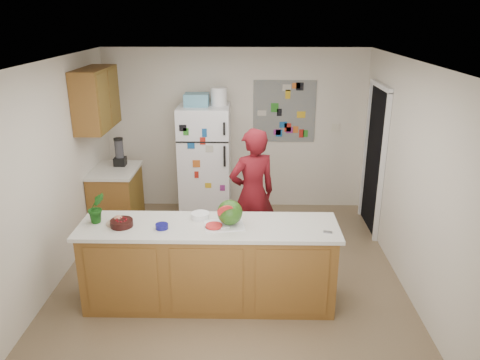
{
  "coord_description": "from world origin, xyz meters",
  "views": [
    {
      "loc": [
        0.21,
        -4.86,
        2.98
      ],
      "look_at": [
        0.11,
        0.2,
        1.16
      ],
      "focal_mm": 35.0,
      "sensor_mm": 36.0,
      "label": 1
    }
  ],
  "objects_px": {
    "refrigerator": "(205,162)",
    "cherry_bowl": "(122,223)",
    "watermelon": "(230,212)",
    "person": "(252,194)"
  },
  "relations": [
    {
      "from": "watermelon",
      "to": "cherry_bowl",
      "type": "xyz_separation_m",
      "value": [
        -1.1,
        -0.05,
        -0.11
      ]
    },
    {
      "from": "person",
      "to": "watermelon",
      "type": "height_order",
      "value": "person"
    },
    {
      "from": "watermelon",
      "to": "cherry_bowl",
      "type": "relative_size",
      "value": 1.12
    },
    {
      "from": "watermelon",
      "to": "cherry_bowl",
      "type": "distance_m",
      "value": 1.11
    },
    {
      "from": "refrigerator",
      "to": "cherry_bowl",
      "type": "height_order",
      "value": "refrigerator"
    },
    {
      "from": "cherry_bowl",
      "to": "watermelon",
      "type": "bearing_deg",
      "value": 2.62
    },
    {
      "from": "refrigerator",
      "to": "watermelon",
      "type": "xyz_separation_m",
      "value": [
        0.47,
        -2.38,
        0.21
      ]
    },
    {
      "from": "person",
      "to": "watermelon",
      "type": "relative_size",
      "value": 6.51
    },
    {
      "from": "refrigerator",
      "to": "cherry_bowl",
      "type": "xyz_separation_m",
      "value": [
        -0.63,
        -2.43,
        0.11
      ]
    },
    {
      "from": "refrigerator",
      "to": "cherry_bowl",
      "type": "bearing_deg",
      "value": -104.59
    }
  ]
}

